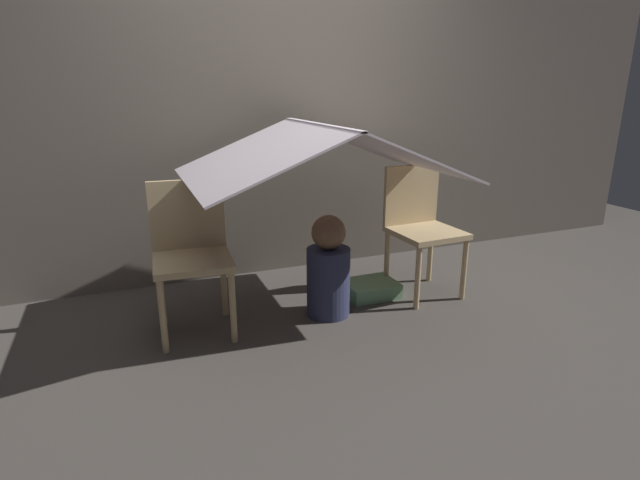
{
  "coord_description": "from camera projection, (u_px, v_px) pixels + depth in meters",
  "views": [
    {
      "loc": [
        -1.08,
        -2.45,
        1.37
      ],
      "look_at": [
        0.0,
        0.24,
        0.47
      ],
      "focal_mm": 28.0,
      "sensor_mm": 36.0,
      "label": 1
    }
  ],
  "objects": [
    {
      "name": "chair_left",
      "position": [
        191.0,
        249.0,
        2.83
      ],
      "size": [
        0.45,
        0.45,
        0.86
      ],
      "rotation": [
        0.0,
        0.0,
        -0.07
      ],
      "color": "#D1B27F",
      "rests_on": "ground_plane"
    },
    {
      "name": "person_front",
      "position": [
        328.0,
        271.0,
        3.06
      ],
      "size": [
        0.27,
        0.27,
        0.64
      ],
      "color": "#2D3351",
      "rests_on": "ground_plane"
    },
    {
      "name": "wall_back",
      "position": [
        275.0,
        104.0,
        3.58
      ],
      "size": [
        7.0,
        0.05,
        2.5
      ],
      "color": "#6B6056",
      "rests_on": "ground_plane"
    },
    {
      "name": "ground_plane",
      "position": [
        335.0,
        327.0,
        2.96
      ],
      "size": [
        8.8,
        8.8,
        0.0
      ],
      "primitive_type": "plane",
      "color": "#47423D"
    },
    {
      "name": "sheet_canopy",
      "position": [
        320.0,
        150.0,
        2.88
      ],
      "size": [
        1.54,
        1.13,
        0.31
      ],
      "color": "silver"
    },
    {
      "name": "chair_right",
      "position": [
        420.0,
        223.0,
        3.37
      ],
      "size": [
        0.44,
        0.44,
        0.86
      ],
      "rotation": [
        0.0,
        0.0,
        0.05
      ],
      "color": "#D1B27F",
      "rests_on": "ground_plane"
    },
    {
      "name": "floor_cushion",
      "position": [
        370.0,
        289.0,
        3.4
      ],
      "size": [
        0.35,
        0.28,
        0.1
      ],
      "color": "#7FB27F",
      "rests_on": "ground_plane"
    }
  ]
}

